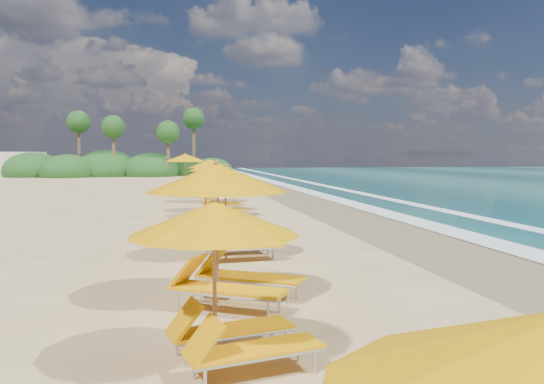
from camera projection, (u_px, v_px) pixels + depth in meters
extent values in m
plane|color=#D6B67D|center=(272.00, 225.00, 19.50)|extent=(160.00, 160.00, 0.00)
cube|color=#8C7A53|center=(378.00, 223.00, 20.21)|extent=(4.00, 160.00, 0.01)
cube|color=white|center=(415.00, 221.00, 20.48)|extent=(1.20, 160.00, 0.01)
cube|color=white|center=(488.00, 220.00, 21.01)|extent=(0.80, 160.00, 0.01)
cylinder|color=olive|center=(215.00, 288.00, 6.39)|extent=(0.05, 0.05, 1.97)
cone|color=#E09804|center=(214.00, 219.00, 6.33)|extent=(2.45, 2.45, 0.40)
sphere|color=olive|center=(214.00, 200.00, 6.31)|extent=(0.07, 0.07, 0.07)
cylinder|color=olive|center=(217.00, 235.00, 9.26)|extent=(0.06, 0.06, 2.35)
cone|color=#E09804|center=(216.00, 178.00, 9.19)|extent=(3.30, 3.30, 0.47)
sphere|color=olive|center=(216.00, 163.00, 9.17)|extent=(0.08, 0.08, 0.08)
cylinder|color=olive|center=(226.00, 214.00, 13.20)|extent=(0.06, 0.06, 2.22)
cone|color=#E09804|center=(225.00, 176.00, 13.13)|extent=(2.52, 2.52, 0.45)
sphere|color=olive|center=(225.00, 166.00, 13.11)|extent=(0.08, 0.08, 0.08)
cylinder|color=olive|center=(206.00, 206.00, 16.81)|extent=(0.05, 0.05, 1.92)
cone|color=#E09804|center=(206.00, 180.00, 16.76)|extent=(2.36, 2.36, 0.39)
sphere|color=olive|center=(205.00, 173.00, 16.74)|extent=(0.07, 0.07, 0.07)
cylinder|color=olive|center=(218.00, 194.00, 21.90)|extent=(0.05, 0.05, 1.93)
cone|color=#E09804|center=(218.00, 174.00, 21.84)|extent=(2.02, 2.02, 0.39)
sphere|color=olive|center=(218.00, 168.00, 21.83)|extent=(0.07, 0.07, 0.07)
cylinder|color=olive|center=(214.00, 188.00, 24.13)|extent=(0.05, 0.05, 2.05)
cone|color=#E09804|center=(214.00, 169.00, 24.07)|extent=(2.22, 2.22, 0.41)
sphere|color=olive|center=(214.00, 164.00, 24.05)|extent=(0.07, 0.07, 0.07)
cylinder|color=olive|center=(210.00, 181.00, 28.58)|extent=(0.06, 0.06, 2.24)
cone|color=#E09804|center=(209.00, 164.00, 28.51)|extent=(3.00, 3.00, 0.45)
sphere|color=olive|center=(209.00, 159.00, 28.49)|extent=(0.08, 0.08, 0.08)
cylinder|color=olive|center=(206.00, 181.00, 31.76)|extent=(0.05, 0.05, 1.93)
cone|color=#E09804|center=(205.00, 168.00, 31.70)|extent=(2.17, 2.17, 0.39)
sphere|color=olive|center=(205.00, 164.00, 31.69)|extent=(0.07, 0.07, 0.07)
cylinder|color=olive|center=(185.00, 174.00, 34.96)|extent=(0.06, 0.06, 2.53)
cone|color=#E09804|center=(185.00, 158.00, 34.89)|extent=(2.83, 2.83, 0.51)
sphere|color=olive|center=(185.00, 153.00, 34.87)|extent=(0.09, 0.09, 0.09)
ellipsoid|color=#163D14|center=(151.00, 171.00, 62.55)|extent=(6.40, 6.40, 4.16)
ellipsoid|color=#163D14|center=(107.00, 170.00, 62.63)|extent=(7.20, 7.20, 4.68)
ellipsoid|color=#163D14|center=(67.00, 172.00, 59.97)|extent=(6.00, 6.00, 3.90)
ellipsoid|color=#163D14|center=(186.00, 171.00, 65.23)|extent=(5.60, 5.60, 3.64)
ellipsoid|color=#163D14|center=(33.00, 171.00, 61.21)|extent=(6.60, 6.60, 4.29)
ellipsoid|color=#163D14|center=(212.00, 172.00, 63.81)|extent=(5.00, 5.00, 3.25)
cylinder|color=brown|center=(168.00, 155.00, 60.81)|extent=(0.36, 0.36, 5.00)
sphere|color=#163D14|center=(168.00, 132.00, 60.64)|extent=(2.60, 2.60, 2.60)
cylinder|color=brown|center=(114.00, 152.00, 60.70)|extent=(0.36, 0.36, 5.60)
sphere|color=#163D14|center=(113.00, 127.00, 60.51)|extent=(2.60, 2.60, 2.60)
cylinder|color=brown|center=(79.00, 149.00, 61.93)|extent=(0.36, 0.36, 6.20)
sphere|color=#163D14|center=(79.00, 122.00, 61.72)|extent=(2.60, 2.60, 2.60)
cylinder|color=brown|center=(194.00, 147.00, 65.21)|extent=(0.36, 0.36, 6.80)
sphere|color=#163D14|center=(194.00, 119.00, 64.98)|extent=(2.60, 2.60, 2.60)
cube|color=beige|center=(10.00, 164.00, 62.59)|extent=(7.00, 5.00, 2.80)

